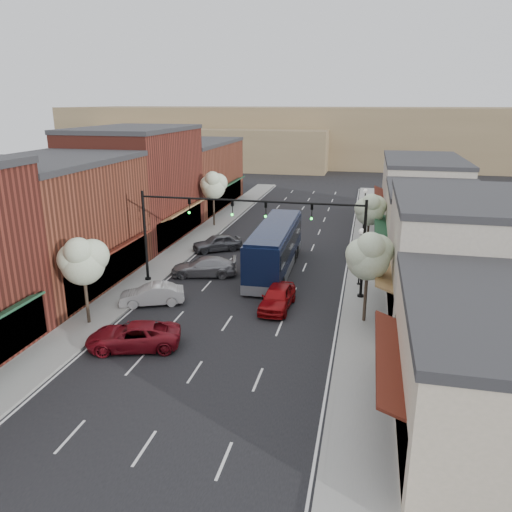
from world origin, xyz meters
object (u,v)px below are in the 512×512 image
Objects in this scene: signal_mast_left at (174,224)px; lamp_post_far at (365,202)px; parked_car_c at (204,267)px; parked_car_a at (133,336)px; parked_car_b at (152,295)px; tree_right_far at (370,209)px; tree_right_near at (369,255)px; parked_car_d at (217,243)px; lamp_post_near at (361,247)px; tree_left_near at (83,260)px; coach_bus at (275,247)px; signal_mast_right at (329,233)px; red_hatchback at (277,297)px; tree_left_far at (213,185)px.

signal_mast_left is 1.85× the size of lamp_post_far.
parked_car_a is at bearing -13.31° from parked_car_c.
tree_right_far is at bearing 116.17° from parked_car_b.
tree_right_near is 24.11m from lamp_post_far.
lamp_post_near is at bearing 29.32° from parked_car_d.
tree_right_far is 0.95× the size of tree_left_near.
lamp_post_near is 17.65m from parked_car_a.
coach_bus is at bearing -113.64° from lamp_post_far.
coach_bus is (6.66, 4.55, -2.62)m from signal_mast_left.
tree_right_near is at bearing -56.09° from signal_mast_right.
parked_car_c is (-12.00, -0.31, -2.26)m from lamp_post_near.
parked_car_c is at bearing -142.15° from tree_right_far.
red_hatchback is 1.02× the size of parked_car_d.
coach_bus is 15.74m from parked_car_a.
signal_mast_right is 1.85× the size of lamp_post_far.
lamp_post_near is 1.00× the size of lamp_post_far.
parked_car_d reaches higher than parked_car_a.
tree_right_far reaches higher than parked_car_c.
coach_bus is 2.93× the size of parked_car_b.
coach_bus reaches higher than parked_car_c.
red_hatchback is at bearing -79.10° from coach_bus.
signal_mast_left is at bearing 163.81° from tree_right_near.
tree_left_far is 1.38× the size of lamp_post_far.
parked_car_d is (-7.82, 12.00, -0.02)m from red_hatchback.
parked_car_a is at bearing -119.50° from tree_right_far.
tree_right_far is at bearing 44.28° from coach_bus.
tree_right_near is 14.63m from parked_car_b.
parked_car_a is 12.43m from parked_car_c.
lamp_post_near is at bearing -17.91° from coach_bus.
parked_car_b is (-14.14, -0.12, -3.74)m from tree_right_near.
parked_car_c is at bearing 167.39° from signal_mast_right.
lamp_post_far is 27.83m from parked_car_b.
parked_car_d is at bearing 174.97° from parked_car_c.
signal_mast_left reaches higher than lamp_post_far.
tree_right_far is 1.26× the size of parked_car_b.
tree_left_far is 22.33m from lamp_post_near.
red_hatchback is 0.89× the size of parked_car_a.
tree_right_near is (2.73, -4.05, -0.17)m from signal_mast_right.
parked_car_a is at bearing -110.56° from coach_bus.
lamp_post_far is at bearing 80.15° from red_hatchback.
tree_right_near is 1.10× the size of tree_right_far.
parked_car_d is at bearing -71.06° from tree_left_far.
red_hatchback is at bearing 120.44° from parked_car_a.
lamp_post_far is at bearing 65.31° from coach_bus.
signal_mast_right reaches higher than coach_bus.
tree_left_near is 1.09× the size of parked_car_a.
parked_car_c is at bearing 153.52° from tree_right_near.
red_hatchback is (10.88, -20.91, -3.81)m from tree_left_far.
lamp_post_far is (16.05, 28.06, -1.22)m from tree_left_near.
signal_mast_right is at bearing 119.85° from parked_car_a.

